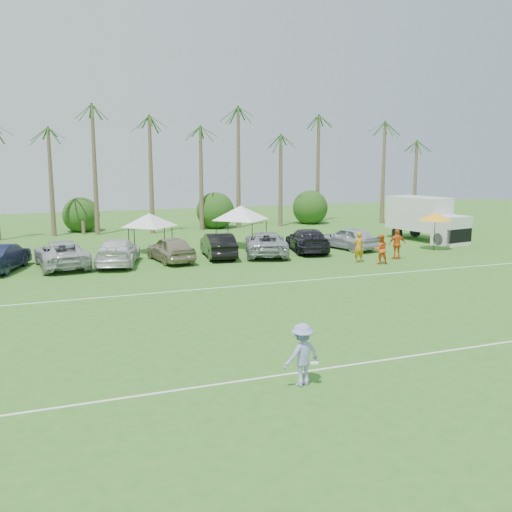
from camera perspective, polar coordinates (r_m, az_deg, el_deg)
name	(u,v)px	position (r m, az deg, el deg)	size (l,w,h in m)	color
ground	(401,386)	(17.42, 14.33, -12.48)	(120.00, 120.00, 0.00)	#34691F
field_lines	(288,315)	(24.01, 3.26, -5.95)	(80.00, 12.10, 0.01)	white
palm_tree_2	(0,124)	(51.21, -24.22, 11.96)	(2.40, 2.40, 10.90)	brown
palm_tree_3	(52,114)	(51.22, -19.70, 13.19)	(2.40, 2.40, 11.90)	brown
palm_tree_4	(104,147)	(51.38, -15.00, 10.52)	(2.40, 2.40, 8.90)	brown
palm_tree_5	(150,137)	(51.99, -10.57, 11.64)	(2.40, 2.40, 9.90)	brown
palm_tree_6	(194,128)	(52.90, -6.23, 12.64)	(2.40, 2.40, 10.90)	brown
palm_tree_7	(236,119)	(54.11, -2.03, 13.53)	(2.40, 2.40, 11.90)	brown
palm_tree_8	(285,148)	(55.82, 2.93, 10.75)	(2.40, 2.40, 8.90)	brown
palm_tree_9	(331,139)	(58.04, 7.55, 11.50)	(2.40, 2.40, 9.90)	brown
palm_tree_10	(375,131)	(60.60, 11.83, 12.12)	(2.40, 2.40, 10.90)	brown
palm_tree_11	(408,123)	(62.88, 15.01, 12.68)	(2.40, 2.40, 11.90)	brown
bush_tree_1	(82,212)	(52.41, -17.02, 4.18)	(4.00, 4.00, 4.00)	brown
bush_tree_2	(213,208)	(54.54, -4.32, 4.78)	(4.00, 4.00, 4.00)	brown
bush_tree_3	(308,205)	(58.18, 5.20, 5.08)	(4.00, 4.00, 4.00)	brown
sideline_player_a	(359,247)	(36.48, 10.22, 0.88)	(0.71, 0.46, 1.94)	orange
sideline_player_b	(381,249)	(36.21, 12.36, 0.67)	(0.90, 0.70, 1.85)	#EC5A1A
sideline_player_c	(397,244)	(38.10, 13.93, 1.15)	(1.16, 0.48, 1.98)	orange
box_truck	(426,218)	(47.31, 16.68, 3.69)	(3.65, 7.00, 3.44)	silver
canopy_tent_left	(149,213)	(40.07, -10.63, 4.22)	(3.96, 3.96, 3.21)	black
canopy_tent_right	(241,206)	(41.73, -1.55, 5.05)	(4.44, 4.44, 3.60)	black
market_umbrella	(435,217)	(42.61, 17.50, 3.78)	(2.40, 2.40, 2.67)	black
frisbee_player	(302,355)	(16.70, 4.62, -9.79)	(1.31, 0.93, 1.84)	#9598D4
parked_car_1	(2,257)	(36.32, -24.06, -0.11)	(1.72, 4.94, 1.63)	black
parked_car_2	(61,254)	(36.24, -18.88, 0.20)	(2.70, 5.86, 1.63)	#B5B7BB
parked_car_3	(118,252)	(36.11, -13.65, 0.42)	(2.28, 5.61, 1.63)	silver
parked_car_4	(171,249)	(36.60, -8.54, 0.71)	(1.92, 4.78, 1.63)	gray
parked_car_5	(218,245)	(37.82, -3.82, 1.09)	(1.72, 4.94, 1.63)	black
parked_car_6	(266,243)	(38.58, 1.00, 1.28)	(2.70, 5.86, 1.63)	#999BA4
parked_car_7	(307,240)	(40.25, 5.15, 1.59)	(2.28, 5.61, 1.63)	black
parked_car_8	(349,238)	(41.70, 9.26, 1.79)	(1.92, 4.78, 1.63)	#B6B8C4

